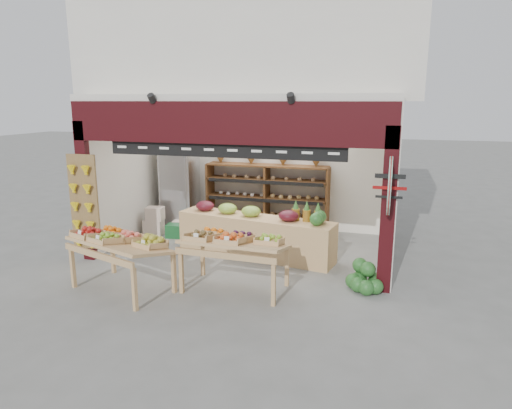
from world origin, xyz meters
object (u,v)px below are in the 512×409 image
(back_shelving, at_px, (267,184))
(display_table_right, at_px, (232,241))
(cardboard_stack, at_px, (165,225))
(display_table_left, at_px, (118,241))
(refrigerator, at_px, (180,187))
(mid_counter, at_px, (255,234))
(watermelon_pile, at_px, (364,279))

(back_shelving, bearing_deg, display_table_right, -83.83)
(cardboard_stack, bearing_deg, display_table_left, -76.21)
(refrigerator, bearing_deg, mid_counter, -37.27)
(cardboard_stack, relative_size, display_table_right, 0.60)
(back_shelving, height_order, watermelon_pile, back_shelving)
(back_shelving, distance_m, refrigerator, 2.10)
(cardboard_stack, xyz_separation_m, display_table_left, (0.72, -2.94, 0.56))
(refrigerator, relative_size, cardboard_stack, 1.95)
(display_table_left, height_order, display_table_right, display_table_right)
(display_table_right, bearing_deg, cardboard_stack, 135.62)
(refrigerator, relative_size, mid_counter, 0.60)
(back_shelving, relative_size, cardboard_stack, 2.91)
(watermelon_pile, bearing_deg, refrigerator, 149.54)
(display_table_left, bearing_deg, refrigerator, 100.42)
(display_table_left, bearing_deg, cardboard_stack, 103.79)
(cardboard_stack, xyz_separation_m, mid_counter, (2.38, -0.78, 0.20))
(refrigerator, distance_m, watermelon_pile, 5.32)
(mid_counter, height_order, watermelon_pile, mid_counter)
(cardboard_stack, distance_m, display_table_right, 3.53)
(watermelon_pile, bearing_deg, cardboard_stack, 157.57)
(display_table_right, relative_size, watermelon_pile, 2.65)
(display_table_left, bearing_deg, mid_counter, 52.59)
(refrigerator, height_order, display_table_right, refrigerator)
(watermelon_pile, bearing_deg, display_table_left, -164.66)
(back_shelving, bearing_deg, display_table_left, -108.61)
(display_table_left, bearing_deg, display_table_right, 16.00)
(back_shelving, bearing_deg, watermelon_pile, -50.90)
(display_table_left, distance_m, display_table_right, 1.84)
(cardboard_stack, xyz_separation_m, watermelon_pile, (4.57, -1.89, -0.06))
(display_table_left, xyz_separation_m, watermelon_pile, (3.85, 1.06, -0.62))
(refrigerator, xyz_separation_m, display_table_left, (0.68, -3.72, -0.17))
(back_shelving, xyz_separation_m, mid_counter, (0.28, -1.93, -0.66))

